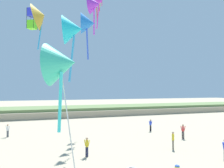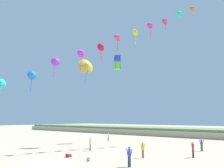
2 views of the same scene
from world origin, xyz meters
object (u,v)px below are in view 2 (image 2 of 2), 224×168
at_px(person_mid_center, 108,136).
at_px(person_far_right, 129,155).
at_px(person_far_left, 143,149).
at_px(large_kite_low_lead, 117,62).
at_px(beach_ball, 88,159).
at_px(person_near_left, 201,144).
at_px(person_far_center, 90,143).
at_px(beach_cooler, 69,155).
at_px(person_near_right, 193,148).
at_px(large_kite_mid_trail, 87,65).

distance_m(person_mid_center, person_far_right, 23.16).
relative_size(person_mid_center, person_far_right, 0.88).
distance_m(person_far_left, large_kite_low_lead, 21.20).
bearing_deg(person_mid_center, beach_ball, -54.77).
bearing_deg(person_far_right, person_near_left, 84.48).
relative_size(person_far_center, beach_cooler, 2.80).
bearing_deg(person_far_left, beach_cooler, -144.90).
relative_size(person_mid_center, person_far_center, 0.94).
xyz_separation_m(large_kite_low_lead, beach_cooler, (5.77, -15.71, -13.97)).
height_order(person_near_right, person_far_left, person_near_right).
bearing_deg(person_far_left, person_near_right, 42.87).
xyz_separation_m(person_near_left, large_kite_mid_trail, (-14.75, -6.04, 11.24)).
bearing_deg(person_mid_center, beach_cooler, -62.76).
bearing_deg(person_far_right, person_far_left, 108.77).
xyz_separation_m(person_mid_center, person_far_left, (14.85, -11.73, 0.08)).
bearing_deg(large_kite_low_lead, person_far_right, -48.81).
bearing_deg(beach_ball, large_kite_mid_trail, 137.39).
height_order(person_far_center, large_kite_low_lead, large_kite_low_lead).
height_order(person_far_left, beach_ball, person_far_left).
xyz_separation_m(person_near_left, beach_cooler, (-9.37, -13.74, -0.72)).
bearing_deg(person_mid_center, person_near_right, -23.28).
xyz_separation_m(person_far_right, large_kite_mid_trail, (-13.42, 7.76, 11.17)).
bearing_deg(person_near_right, beach_cooler, -141.76).
height_order(person_near_right, large_kite_mid_trail, large_kite_mid_trail).
xyz_separation_m(person_mid_center, large_kite_low_lead, (2.61, -0.57, 13.30)).
distance_m(person_near_left, person_near_right, 5.63).
distance_m(person_near_right, person_mid_center, 20.44).
height_order(person_mid_center, large_kite_mid_trail, large_kite_mid_trail).
relative_size(person_far_right, large_kite_low_lead, 0.69).
bearing_deg(person_near_right, large_kite_low_lead, 155.07).
bearing_deg(person_mid_center, person_far_left, -38.30).
relative_size(person_mid_center, person_far_left, 0.92).
relative_size(person_near_left, person_far_left, 0.97).
bearing_deg(person_near_right, person_far_center, -165.25).
bearing_deg(person_far_center, person_far_right, -27.41).
bearing_deg(large_kite_mid_trail, person_mid_center, 109.27).
distance_m(person_mid_center, beach_cooler, 18.32).
xyz_separation_m(beach_cooler, beach_ball, (3.36, -0.34, -0.03)).
xyz_separation_m(person_near_left, person_far_left, (-2.90, -9.19, 0.02)).
relative_size(person_near_right, large_kite_mid_trail, 0.38).
bearing_deg(person_near_left, person_near_right, -79.50).
bearing_deg(large_kite_low_lead, person_far_left, -42.37).
xyz_separation_m(person_far_center, beach_ball, (5.09, -5.34, -0.75)).
distance_m(large_kite_low_lead, large_kite_mid_trail, 8.27).
height_order(large_kite_low_lead, beach_cooler, large_kite_low_lead).
relative_size(person_near_left, person_near_right, 0.97).
bearing_deg(beach_ball, person_far_center, 133.64).
bearing_deg(person_far_center, person_mid_center, 120.50).
xyz_separation_m(large_kite_mid_trail, beach_ball, (8.73, -8.03, -11.99)).
bearing_deg(person_far_left, large_kite_mid_trail, 165.12).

